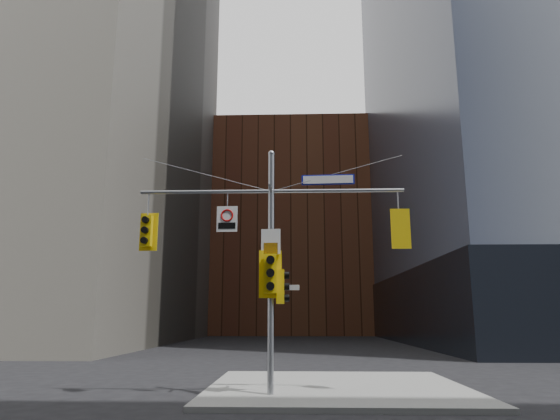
# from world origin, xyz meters

# --- Properties ---
(ground) EXTENTS (160.00, 160.00, 0.00)m
(ground) POSITION_xyz_m (0.00, 0.00, 0.00)
(ground) COLOR black
(ground) RESTS_ON ground
(sidewalk_corner) EXTENTS (8.00, 8.00, 0.15)m
(sidewalk_corner) POSITION_xyz_m (2.00, 4.00, 0.07)
(sidewalk_corner) COLOR gray
(sidewalk_corner) RESTS_ON ground
(brick_midrise) EXTENTS (26.00, 20.00, 28.00)m
(brick_midrise) POSITION_xyz_m (0.00, 58.00, 14.00)
(brick_midrise) COLOR brown
(brick_midrise) RESTS_ON ground
(signal_assembly) EXTENTS (8.00, 0.80, 7.30)m
(signal_assembly) POSITION_xyz_m (0.00, 1.99, 4.42)
(signal_assembly) COLOR #92949A
(signal_assembly) RESTS_ON ground
(traffic_light_west_arm) EXTENTS (0.55, 0.45, 1.16)m
(traffic_light_west_arm) POSITION_xyz_m (-3.75, 2.01, 4.80)
(traffic_light_west_arm) COLOR #E3BB0B
(traffic_light_west_arm) RESTS_ON ground
(traffic_light_east_arm) EXTENTS (0.57, 0.44, 1.19)m
(traffic_light_east_arm) POSITION_xyz_m (3.81, 1.99, 4.80)
(traffic_light_east_arm) COLOR #E3BB0B
(traffic_light_east_arm) RESTS_ON ground
(traffic_light_pole_side) EXTENTS (0.38, 0.32, 0.98)m
(traffic_light_pole_side) POSITION_xyz_m (0.32, 2.00, 3.13)
(traffic_light_pole_side) COLOR #E3BB0B
(traffic_light_pole_side) RESTS_ON ground
(traffic_light_pole_front) EXTENTS (0.66, 0.54, 1.38)m
(traffic_light_pole_front) POSITION_xyz_m (-0.00, 1.73, 3.49)
(traffic_light_pole_front) COLOR #E3BB0B
(traffic_light_pole_front) RESTS_ON ground
(street_sign_blade) EXTENTS (1.60, 0.12, 0.31)m
(street_sign_blade) POSITION_xyz_m (1.73, 2.00, 6.35)
(street_sign_blade) COLOR #101A99
(street_sign_blade) RESTS_ON ground
(regulatory_sign_arm) EXTENTS (0.63, 0.08, 0.78)m
(regulatory_sign_arm) POSITION_xyz_m (-1.33, 1.97, 5.18)
(regulatory_sign_arm) COLOR silver
(regulatory_sign_arm) RESTS_ON ground
(regulatory_sign_pole) EXTENTS (0.57, 0.09, 0.74)m
(regulatory_sign_pole) POSITION_xyz_m (0.00, 1.88, 4.42)
(regulatory_sign_pole) COLOR silver
(regulatory_sign_pole) RESTS_ON ground
(street_blade_ew) EXTENTS (0.77, 0.11, 0.15)m
(street_blade_ew) POSITION_xyz_m (0.45, 2.00, 3.10)
(street_blade_ew) COLOR silver
(street_blade_ew) RESTS_ON ground
(street_blade_ns) EXTENTS (0.07, 0.76, 0.15)m
(street_blade_ns) POSITION_xyz_m (0.00, 2.45, 2.78)
(street_blade_ns) COLOR #145926
(street_blade_ns) RESTS_ON ground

